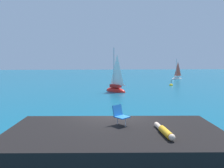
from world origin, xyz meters
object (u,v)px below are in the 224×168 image
(sailboat_far, at_px, (177,78))
(beach_chair, at_px, (120,114))
(sailboat_near, at_px, (116,89))
(person_sunbather, at_px, (165,131))
(marker_buoy, at_px, (171,85))

(sailboat_far, distance_m, beach_chair, 36.82)
(beach_chair, bearing_deg, sailboat_near, 137.62)
(sailboat_far, relative_size, beach_chair, 5.61)
(sailboat_near, relative_size, sailboat_far, 1.28)
(person_sunbather, bearing_deg, beach_chair, 46.87)
(person_sunbather, bearing_deg, sailboat_near, -1.61)
(sailboat_near, xyz_separation_m, person_sunbather, (0.06, -18.20, 0.88))
(sailboat_near, bearing_deg, beach_chair, 134.41)
(marker_buoy, bearing_deg, person_sunbather, -110.19)
(sailboat_near, distance_m, sailboat_far, 21.61)
(sailboat_near, distance_m, person_sunbather, 18.22)
(sailboat_near, relative_size, person_sunbather, 3.26)
(person_sunbather, bearing_deg, marker_buoy, -21.99)
(sailboat_near, xyz_separation_m, beach_chair, (-1.39, -16.92, 1.20))
(person_sunbather, height_order, beach_chair, beach_chair)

